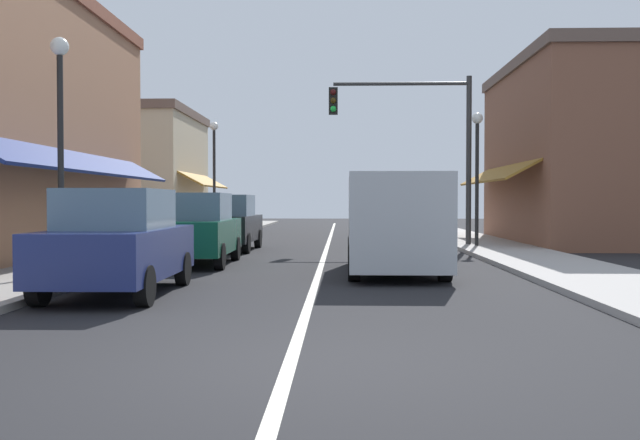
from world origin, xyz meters
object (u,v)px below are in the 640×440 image
Objects in this scene: traffic_signal_mast_arm at (421,131)px; street_lamp_left_near at (60,117)px; parked_car_third_left at (228,223)px; street_lamp_right_mid at (477,156)px; van_in_lane at (394,221)px; parked_car_nearest_left at (118,243)px; parked_car_second_left at (196,229)px; street_lamp_left_far at (214,160)px.

traffic_signal_mast_arm reaches higher than street_lamp_left_near.
street_lamp_right_mid reaches higher than parked_car_third_left.
van_in_lane is at bearing -55.14° from parked_car_third_left.
street_lamp_right_mid is (8.15, 11.63, 2.15)m from parked_car_nearest_left.
parked_car_second_left is 5.11m from van_in_lane.
van_in_lane is 0.90× the size of traffic_signal_mast_arm.
street_lamp_right_mid is (1.75, -0.80, -0.91)m from traffic_signal_mast_arm.
street_lamp_left_far is (-1.66, 18.18, 2.43)m from parked_car_nearest_left.
parked_car_nearest_left is 3.69m from street_lamp_left_near.
street_lamp_right_mid is (8.01, 5.98, 2.15)m from parked_car_second_left.
parked_car_second_left is at bearing -143.25° from street_lamp_right_mid.
van_in_lane is at bearing -99.98° from traffic_signal_mast_arm.
traffic_signal_mast_arm is at bearing 15.52° from parked_car_third_left.
street_lamp_left_near is (-1.83, 2.18, 2.35)m from parked_car_nearest_left.
parked_car_nearest_left is 10.77m from parked_car_third_left.
street_lamp_left_far reaches higher than street_lamp_left_near.
parked_car_nearest_left is 1.00× the size of parked_car_second_left.
parked_car_second_left is (0.14, 5.65, 0.00)m from parked_car_nearest_left.
parked_car_nearest_left is 0.79× the size of van_in_lane.
van_in_lane is 1.05× the size of street_lamp_left_far.
street_lamp_right_mid is at bearing 67.86° from van_in_lane.
street_lamp_left_far reaches higher than parked_car_nearest_left.
traffic_signal_mast_arm is 1.21× the size of street_lamp_left_near.
parked_car_second_left is 10.22m from street_lamp_right_mid.
parked_car_third_left is 9.11m from street_lamp_left_near.
traffic_signal_mast_arm reaches higher than street_lamp_right_mid.
traffic_signal_mast_arm is 2.13m from street_lamp_right_mid.
traffic_signal_mast_arm is (6.26, 6.78, 3.06)m from parked_car_second_left.
traffic_signal_mast_arm is 1.18× the size of street_lamp_left_far.
parked_car_second_left is at bearing -81.82° from street_lamp_left_far.
van_in_lane reaches higher than parked_car_second_left.
street_lamp_right_mid reaches higher than van_in_lane.
parked_car_nearest_left is 14.32m from traffic_signal_mast_arm.
parked_car_nearest_left is at bearing -125.00° from street_lamp_right_mid.
parked_car_second_left is at bearing 60.46° from street_lamp_left_near.
street_lamp_right_mid is 0.90× the size of street_lamp_left_far.
parked_car_third_left is at bearing 88.70° from parked_car_nearest_left.
traffic_signal_mast_arm reaches higher than parked_car_nearest_left.
van_in_lane is (4.73, -1.91, 0.27)m from parked_car_second_left.
parked_car_third_left is 8.00m from street_lamp_left_far.
street_lamp_left_far is (-9.81, 6.55, 0.27)m from street_lamp_right_mid.
street_lamp_left_near reaches higher than parked_car_second_left.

